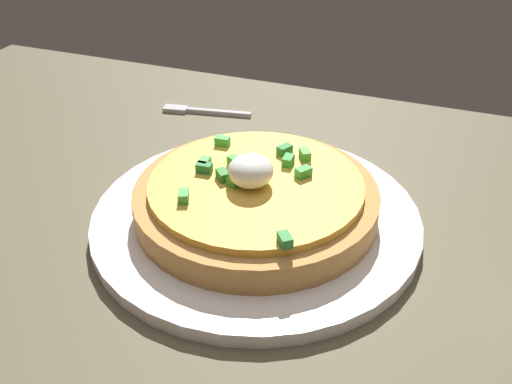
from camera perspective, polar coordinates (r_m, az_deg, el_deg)
name	(u,v)px	position (r cm, az deg, el deg)	size (l,w,h in cm)	color
dining_table	(188,280)	(45.46, -6.95, -8.89)	(96.66, 73.46, 3.36)	brown
plate	(256,217)	(47.85, 0.00, -2.59)	(27.65, 27.65, 1.19)	white
pizza	(256,197)	(46.61, -0.02, -0.46)	(20.32, 20.32, 5.59)	#B98646
fork	(199,111)	(67.20, -5.83, 8.21)	(10.56, 2.84, 0.50)	#B7B7BC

